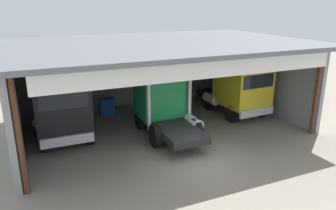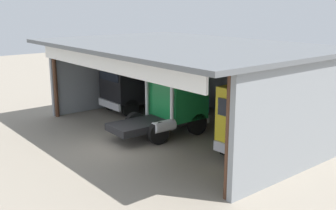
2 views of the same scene
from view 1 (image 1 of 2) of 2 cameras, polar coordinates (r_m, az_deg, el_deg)
name	(u,v)px [view 1 (image 1 of 2)]	position (r m, az deg, el deg)	size (l,w,h in m)	color
ground_plane	(197,159)	(14.69, 5.11, -9.41)	(80.00, 80.00, 0.00)	gray
workshop_shed	(153,64)	(18.12, -2.60, 7.19)	(15.07, 10.42, 4.76)	gray
truck_black_left_bay	(61,107)	(16.56, -18.32, -0.29)	(2.65, 5.37, 3.45)	black
truck_green_right_bay	(164,101)	(17.00, -0.73, 0.73)	(2.64, 5.27, 3.43)	#197F3D
truck_yellow_center_bay	(239,88)	(20.05, 12.42, 2.98)	(2.75, 5.28, 3.50)	yellow
oil_drum	(185,96)	(22.55, 2.98, 1.59)	(0.58, 0.58, 0.90)	gold
tool_cart	(107,106)	(20.51, -10.65, -0.19)	(0.90, 0.60, 1.00)	#1E59A5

